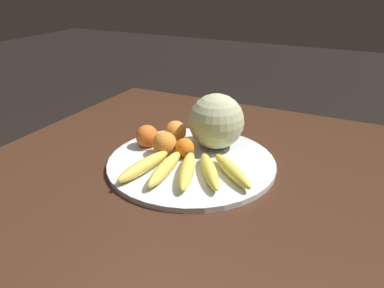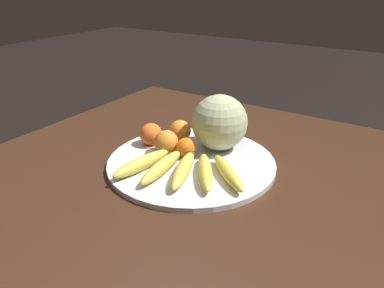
% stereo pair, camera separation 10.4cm
% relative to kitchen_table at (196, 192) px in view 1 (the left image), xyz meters
% --- Properties ---
extents(kitchen_table, '(1.22, 1.15, 0.71)m').
position_rel_kitchen_table_xyz_m(kitchen_table, '(0.00, 0.00, 0.00)').
color(kitchen_table, '#3D2316').
rests_on(kitchen_table, ground_plane).
extents(fruit_bowl, '(0.48, 0.48, 0.02)m').
position_rel_kitchen_table_xyz_m(fruit_bowl, '(0.01, -0.00, 0.09)').
color(fruit_bowl, silver).
rests_on(fruit_bowl, kitchen_table).
extents(melon, '(0.17, 0.17, 0.17)m').
position_rel_kitchen_table_xyz_m(melon, '(-0.01, -0.11, 0.18)').
color(melon, '#B2B789').
rests_on(melon, fruit_bowl).
extents(banana_bunch, '(0.33, 0.26, 0.04)m').
position_rel_kitchen_table_xyz_m(banana_bunch, '(-0.01, 0.08, 0.12)').
color(banana_bunch, '#473819').
rests_on(banana_bunch, fruit_bowl).
extents(orange_front_left, '(0.07, 0.07, 0.07)m').
position_rel_kitchen_table_xyz_m(orange_front_left, '(0.12, -0.10, 0.14)').
color(orange_front_left, orange).
rests_on(orange_front_left, fruit_bowl).
extents(orange_front_right, '(0.07, 0.07, 0.07)m').
position_rel_kitchen_table_xyz_m(orange_front_right, '(0.10, -0.00, 0.14)').
color(orange_front_right, orange).
rests_on(orange_front_right, fruit_bowl).
extents(orange_mid_center, '(0.07, 0.07, 0.07)m').
position_rel_kitchen_table_xyz_m(orange_mid_center, '(0.18, -0.02, 0.14)').
color(orange_mid_center, orange).
rests_on(orange_mid_center, fruit_bowl).
extents(orange_back_left, '(0.06, 0.06, 0.06)m').
position_rel_kitchen_table_xyz_m(orange_back_left, '(0.04, -0.01, 0.13)').
color(orange_back_left, orange).
rests_on(orange_back_left, fruit_bowl).
extents(produce_tag, '(0.08, 0.04, 0.00)m').
position_rel_kitchen_table_xyz_m(produce_tag, '(0.14, -0.01, 0.10)').
color(produce_tag, white).
rests_on(produce_tag, fruit_bowl).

